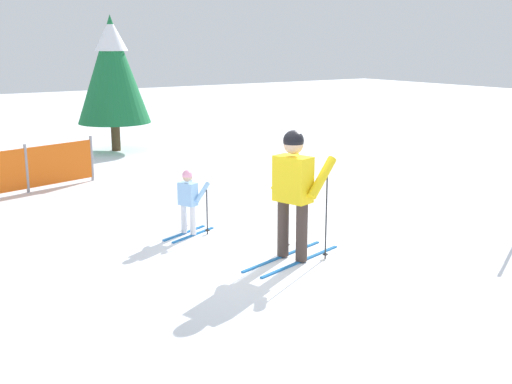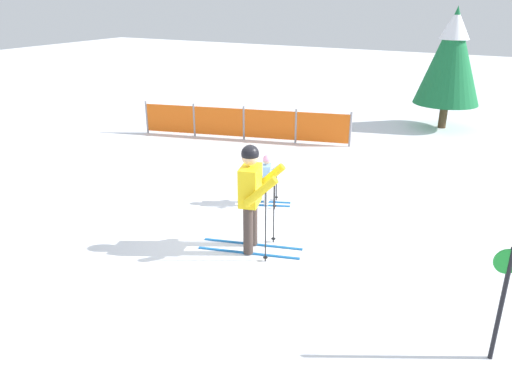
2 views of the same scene
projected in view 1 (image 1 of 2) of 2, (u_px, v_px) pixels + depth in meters
The scene contains 4 objects.
ground_plane at pixel (272, 257), 8.52m from camera, with size 60.00×60.00×0.00m, color white.
skier_adult at pixel (294, 184), 8.22m from camera, with size 1.65×0.85×1.71m.
skier_child at pixel (189, 198), 9.39m from camera, with size 0.93×0.57×0.98m.
conifer_far at pixel (112, 68), 16.33m from camera, with size 1.86×1.86×3.45m.
Camera 1 is at (-4.70, -6.59, 2.80)m, focal length 45.00 mm.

